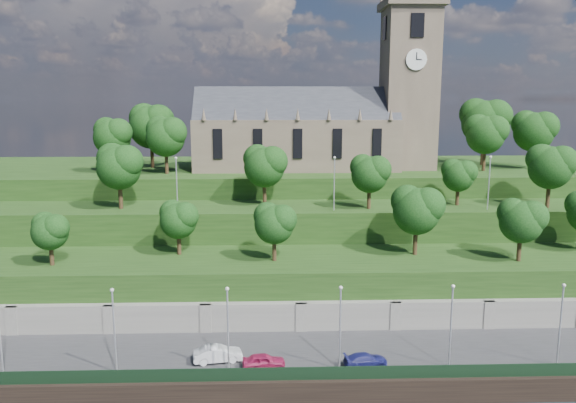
{
  "coord_description": "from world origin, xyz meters",
  "views": [
    {
      "loc": [
        -8.17,
        -44.57,
        26.05
      ],
      "look_at": [
        -5.78,
        30.0,
        12.46
      ],
      "focal_mm": 35.0,
      "sensor_mm": 36.0,
      "label": 1
    }
  ],
  "objects_px": {
    "church": "(326,122)",
    "car_left": "(264,361)",
    "car_right": "(366,360)",
    "car_middle": "(218,354)"
  },
  "relations": [
    {
      "from": "church",
      "to": "car_right",
      "type": "bearing_deg",
      "value": -90.41
    },
    {
      "from": "church",
      "to": "car_middle",
      "type": "bearing_deg",
      "value": -108.5
    },
    {
      "from": "car_left",
      "to": "car_middle",
      "type": "xyz_separation_m",
      "value": [
        -4.29,
        1.42,
        0.08
      ]
    },
    {
      "from": "car_middle",
      "to": "car_right",
      "type": "bearing_deg",
      "value": -105.59
    },
    {
      "from": "car_left",
      "to": "car_right",
      "type": "distance_m",
      "value": 9.33
    },
    {
      "from": "church",
      "to": "car_left",
      "type": "relative_size",
      "value": 9.88
    },
    {
      "from": "car_middle",
      "to": "car_right",
      "type": "relative_size",
      "value": 1.13
    },
    {
      "from": "car_middle",
      "to": "church",
      "type": "bearing_deg",
      "value": -28.68
    },
    {
      "from": "car_left",
      "to": "car_right",
      "type": "relative_size",
      "value": 0.97
    },
    {
      "from": "church",
      "to": "car_right",
      "type": "relative_size",
      "value": 9.58
    }
  ]
}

